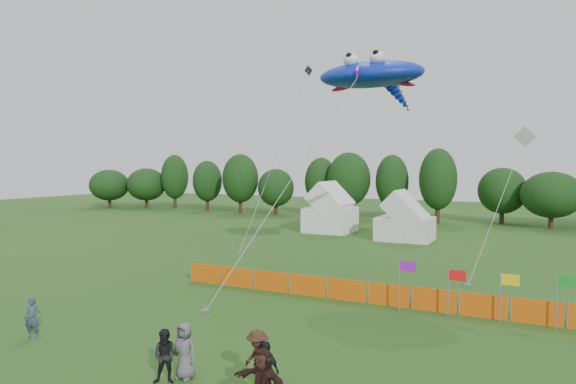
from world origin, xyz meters
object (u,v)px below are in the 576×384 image
at_px(spectator_c, 258,360).
at_px(spectator_b, 166,356).
at_px(spectator_a, 32,318).
at_px(stingray_kite, 374,76).
at_px(tent_left, 330,212).
at_px(spectator_e, 184,350).
at_px(barrier_fence, 388,295).
at_px(tent_right, 405,221).
at_px(spectator_f, 262,381).
at_px(spectator_d, 266,369).

bearing_deg(spectator_c, spectator_b, -136.35).
distance_m(spectator_a, stingray_kite, 20.87).
xyz_separation_m(tent_left, spectator_e, (8.79, -32.98, -1.08)).
bearing_deg(barrier_fence, tent_right, 102.02).
distance_m(tent_left, barrier_fence, 25.61).
distance_m(tent_left, spectator_e, 34.15).
distance_m(tent_left, spectator_a, 32.76).
relative_size(spectator_e, stingray_kite, 0.09).
xyz_separation_m(spectator_f, stingray_kite, (-2.64, 17.43, 10.50)).
distance_m(barrier_fence, spectator_f, 11.29).
bearing_deg(spectator_b, spectator_f, -35.26).
relative_size(spectator_c, stingray_kite, 0.09).
xyz_separation_m(spectator_a, spectator_b, (6.86, -0.79, 0.03)).
xyz_separation_m(barrier_fence, spectator_a, (-10.34, -10.12, 0.26)).
bearing_deg(spectator_e, spectator_d, 1.79).
bearing_deg(tent_left, spectator_c, -71.20).
relative_size(spectator_b, spectator_f, 0.92).
bearing_deg(spectator_c, spectator_d, 1.71).
bearing_deg(barrier_fence, spectator_e, -107.18).
xyz_separation_m(barrier_fence, spectator_e, (-3.22, -10.40, 0.34)).
xyz_separation_m(spectator_d, spectator_e, (-2.72, -0.07, 0.07)).
height_order(tent_right, barrier_fence, tent_right).
relative_size(spectator_c, spectator_e, 1.03).
xyz_separation_m(spectator_a, spectator_c, (9.48, -0.03, 0.11)).
bearing_deg(barrier_fence, spectator_d, -92.73).
xyz_separation_m(spectator_e, stingray_kite, (0.52, 16.55, 10.52)).
distance_m(spectator_c, spectator_d, 0.42).
height_order(spectator_b, spectator_d, spectator_b).
height_order(tent_left, stingray_kite, stingray_kite).
relative_size(spectator_b, stingray_kite, 0.09).
bearing_deg(spectator_b, tent_right, 62.56).
distance_m(barrier_fence, spectator_a, 14.47).
xyz_separation_m(spectator_e, spectator_f, (3.16, -0.88, 0.02)).
bearing_deg(spectator_c, tent_right, 124.12).
xyz_separation_m(spectator_c, spectator_d, (0.37, -0.18, -0.10)).
bearing_deg(stingray_kite, spectator_f, -81.40).
height_order(tent_left, spectator_f, tent_left).
distance_m(tent_right, spectator_d, 30.90).
relative_size(spectator_c, spectator_f, 1.01).
distance_m(spectator_b, spectator_e, 0.57).
relative_size(tent_right, spectator_b, 2.88).
relative_size(tent_right, spectator_e, 2.70).
bearing_deg(spectator_c, barrier_fence, 112.79).
distance_m(barrier_fence, spectator_b, 11.45).
xyz_separation_m(spectator_a, stingray_kite, (7.65, 16.27, 10.60)).
xyz_separation_m(tent_right, spectator_b, (0.84, -31.23, -0.83)).
relative_size(tent_left, spectator_f, 2.51).
distance_m(tent_right, spectator_b, 31.25).
height_order(spectator_e, spectator_f, spectator_f).
xyz_separation_m(barrier_fence, spectator_d, (-0.49, -10.33, 0.26)).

